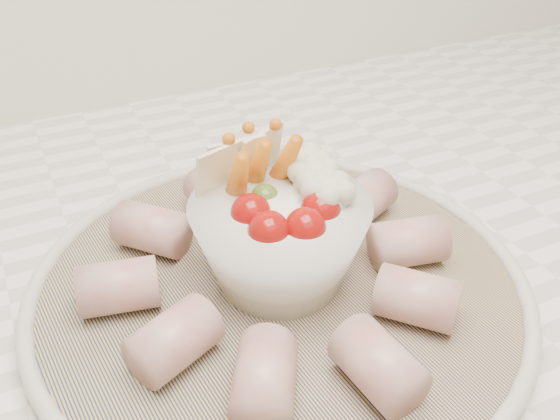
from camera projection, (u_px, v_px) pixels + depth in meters
name	position (u px, v px, depth m)	size (l,w,h in m)	color
serving_platter	(279.00, 286.00, 0.47)	(0.41, 0.41, 0.02)	navy
veggie_bowl	(281.00, 233.00, 0.45)	(0.13, 0.13, 0.11)	white
cured_meat_rolls	(278.00, 262.00, 0.46)	(0.28, 0.28, 0.04)	#B05150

